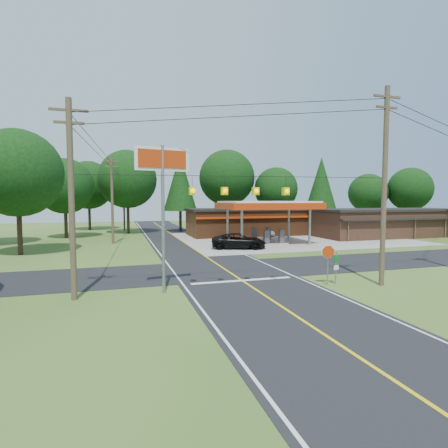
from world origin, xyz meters
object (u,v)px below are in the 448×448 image
object	(u,v)px
sedan_car	(264,231)
octagonal_stop_sign	(328,255)
big_stop_sign	(163,182)
gas_canopy	(268,206)
suv_car	(239,241)

from	to	relation	value
sedan_car	octagonal_stop_sign	size ratio (longest dim) A/B	1.66
sedan_car	big_stop_sign	xyz separation A→B (m)	(-17.00, -26.01, 5.32)
gas_canopy	big_stop_sign	size ratio (longest dim) A/B	1.34
sedan_car	octagonal_stop_sign	world-z (taller)	octagonal_stop_sign
sedan_car	big_stop_sign	bearing A→B (deg)	-129.75
gas_canopy	octagonal_stop_sign	xyz separation A→B (m)	(-4.50, -19.01, -2.48)
sedan_car	octagonal_stop_sign	distance (m)	28.06
gas_canopy	sedan_car	size ratio (longest dim) A/B	2.67
gas_canopy	octagonal_stop_sign	size ratio (longest dim) A/B	4.42
big_stop_sign	octagonal_stop_sign	distance (m)	10.44
gas_canopy	octagonal_stop_sign	bearing A→B (deg)	-103.31
octagonal_stop_sign	gas_canopy	bearing A→B (deg)	76.69
suv_car	octagonal_stop_sign	xyz separation A→B (m)	(0.00, -16.01, 1.01)
gas_canopy	suv_car	bearing A→B (deg)	-146.31
big_stop_sign	gas_canopy	bearing A→B (deg)	52.14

